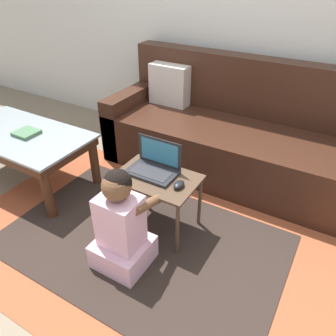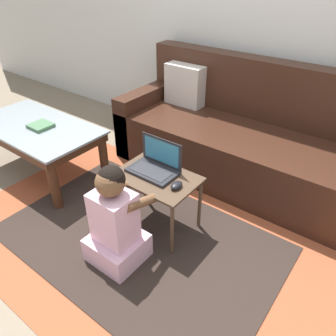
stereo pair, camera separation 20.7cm
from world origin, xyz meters
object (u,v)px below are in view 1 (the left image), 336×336
object	(u,v)px
couch	(240,139)
laptop_desk	(157,184)
coffee_table	(22,140)
book_on_table	(26,133)
laptop	(154,167)
computer_mouse	(179,185)
person_seated	(121,226)

from	to	relation	value
couch	laptop_desk	distance (m)	0.98
coffee_table	laptop_desk	xyz separation A→B (m)	(1.21, 0.06, -0.02)
coffee_table	book_on_table	distance (m)	0.11
laptop	computer_mouse	bearing A→B (deg)	-15.87
laptop	book_on_table	xyz separation A→B (m)	(-1.10, -0.10, 0.01)
coffee_table	laptop	distance (m)	1.17
laptop_desk	person_seated	size ratio (longest dim) A/B	0.79
laptop	person_seated	xyz separation A→B (m)	(0.04, -0.42, -0.16)
couch	laptop	size ratio (longest dim) A/B	7.09
coffee_table	person_seated	xyz separation A→B (m)	(1.21, -0.32, -0.08)
book_on_table	couch	bearing A→B (deg)	36.37
laptop	person_seated	world-z (taller)	person_seated
computer_mouse	book_on_table	xyz separation A→B (m)	(-1.32, -0.03, 0.03)
laptop_desk	computer_mouse	distance (m)	0.19
couch	book_on_table	world-z (taller)	couch
laptop_desk	couch	bearing A→B (deg)	76.65
laptop_desk	computer_mouse	size ratio (longest dim) A/B	5.78
coffee_table	computer_mouse	xyz separation A→B (m)	(1.39, 0.04, 0.05)
coffee_table	laptop	size ratio (longest dim) A/B	3.50
coffee_table	person_seated	size ratio (longest dim) A/B	1.66
couch	laptop_desk	xyz separation A→B (m)	(-0.23, -0.95, 0.05)
book_on_table	coffee_table	bearing A→B (deg)	-175.43
couch	computer_mouse	world-z (taller)	couch
computer_mouse	coffee_table	bearing A→B (deg)	-178.36
coffee_table	book_on_table	world-z (taller)	book_on_table
computer_mouse	book_on_table	size ratio (longest dim) A/B	0.55
person_seated	laptop_desk	bearing A→B (deg)	89.44
laptop_desk	person_seated	distance (m)	0.38
computer_mouse	laptop_desk	bearing A→B (deg)	172.92
laptop	book_on_table	size ratio (longest dim) A/B	1.91
laptop_desk	person_seated	xyz separation A→B (m)	(-0.00, -0.38, -0.06)
laptop_desk	laptop	size ratio (longest dim) A/B	1.67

